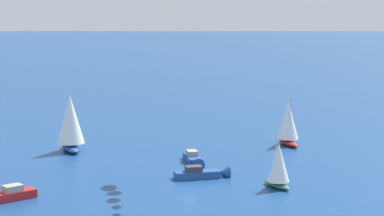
# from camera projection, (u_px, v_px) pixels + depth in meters

# --- Properties ---
(ground_plane) EXTENTS (2000.00, 2000.00, 0.00)m
(ground_plane) POSITION_uv_depth(u_px,v_px,m) (190.00, 188.00, 114.45)
(ground_plane) COLOR navy
(sailboat_near_centre) EXTENTS (6.78, 8.44, 10.98)m
(sailboat_near_centre) POSITION_uv_depth(u_px,v_px,m) (288.00, 123.00, 150.40)
(sailboat_near_centre) COLOR #B21E1E
(sailboat_near_centre) RESTS_ON ground_plane
(sailboat_far_port) EXTENTS (6.08, 6.06, 8.65)m
(sailboat_far_port) POSITION_uv_depth(u_px,v_px,m) (278.00, 165.00, 114.05)
(sailboat_far_port) COLOR #33704C
(sailboat_far_port) RESTS_ON ground_plane
(sailboat_far_stbd) EXTENTS (8.65, 10.21, 13.56)m
(sailboat_far_stbd) POSITION_uv_depth(u_px,v_px,m) (70.00, 122.00, 143.67)
(sailboat_far_stbd) COLOR #23478C
(sailboat_far_stbd) RESTS_ON ground_plane
(motorboat_inshore) EXTENTS (6.68, 9.82, 2.83)m
(motorboat_inshore) POSITION_uv_depth(u_px,v_px,m) (194.00, 160.00, 132.77)
(motorboat_inshore) COLOR #23478C
(motorboat_inshore) RESTS_ON ground_plane
(motorboat_offshore) EXTENTS (7.93, 10.05, 2.99)m
(motorboat_offshore) POSITION_uv_depth(u_px,v_px,m) (1.00, 197.00, 106.12)
(motorboat_offshore) COLOR #B21E1E
(motorboat_offshore) RESTS_ON ground_plane
(motorboat_outer_ring_a) EXTENTS (9.88, 7.09, 2.87)m
(motorboat_outer_ring_a) POSITION_uv_depth(u_px,v_px,m) (205.00, 173.00, 121.50)
(motorboat_outer_ring_a) COLOR #23478C
(motorboat_outer_ring_a) RESTS_ON ground_plane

